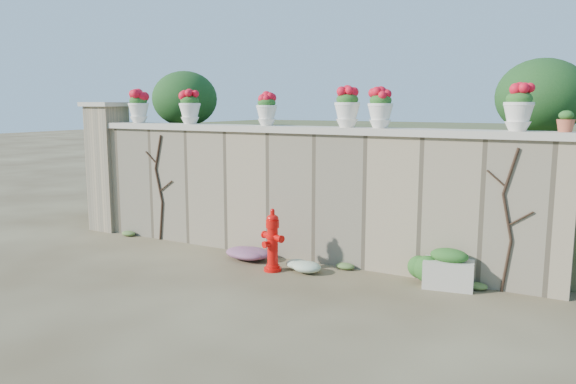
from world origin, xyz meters
The scene contains 21 objects.
ground centered at (0.00, 0.00, 0.00)m, with size 80.00×80.00×0.00m, color #4A3925.
stone_wall centered at (0.00, 1.80, 1.00)m, with size 8.00×0.40×2.00m, color gray.
wall_cap centered at (0.00, 1.80, 2.05)m, with size 8.10×0.52×0.10m, color #BBB29E.
gate_pillar centered at (-4.15, 1.80, 1.26)m, with size 0.72×0.72×2.48m.
raised_fill centered at (0.00, 5.00, 1.00)m, with size 9.00×6.00×2.00m, color #384C23.
back_shrub_left centered at (-3.20, 3.00, 2.55)m, with size 1.30×1.30×1.10m, color #143814.
back_shrub_right centered at (3.40, 3.00, 2.55)m, with size 1.30×1.30×1.10m, color #143814.
vine_left centered at (-2.67, 1.58, 0.99)m, with size 0.60×0.04×1.91m.
vine_right centered at (3.23, 1.58, 0.99)m, with size 0.60×0.04×1.91m.
fire_hydrant centered at (0.09, 0.91, 0.47)m, with size 0.40×0.29×0.93m.
planter_box centered at (2.54, 1.40, 0.25)m, with size 0.70×0.48×0.54m.
green_shrub centered at (2.18, 1.41, 0.26)m, with size 0.54×0.49×0.51m, color #1E5119.
magenta_clump centered at (-0.57, 1.23, 0.12)m, with size 0.90×0.60×0.24m, color #AD2298.
white_flowers centered at (0.50, 1.05, 0.10)m, with size 0.57×0.46×0.21m, color white.
urn_pot_0 centered at (-3.31, 1.80, 2.39)m, with size 0.37×0.37×0.58m.
urn_pot_1 centered at (-2.11, 1.80, 2.39)m, with size 0.37×0.37×0.58m.
urn_pot_2 centered at (-0.54, 1.80, 2.36)m, with size 0.34×0.34×0.53m.
urn_pot_3 centered at (0.86, 1.80, 2.40)m, with size 0.38×0.38×0.60m.
urn_pot_4 centered at (1.38, 1.80, 2.38)m, with size 0.37×0.37×0.57m.
urn_pot_5 centered at (3.24, 1.80, 2.40)m, with size 0.38×0.38×0.60m.
terracotta_pot centered at (3.80, 1.80, 2.22)m, with size 0.22×0.22×0.26m.
Camera 1 is at (4.20, -5.99, 2.45)m, focal length 35.00 mm.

